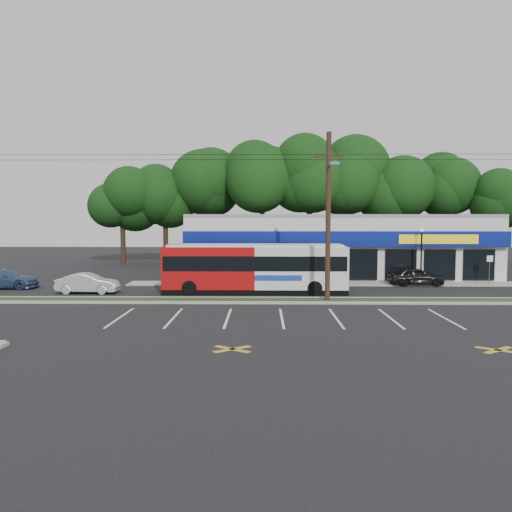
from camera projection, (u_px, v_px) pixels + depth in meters
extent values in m
plane|color=black|center=(278.00, 304.00, 28.80)|extent=(120.00, 120.00, 0.00)
cube|color=#1D3214|center=(277.00, 301.00, 29.79)|extent=(40.00, 1.60, 0.12)
cube|color=#9E9E93|center=(277.00, 303.00, 28.94)|extent=(40.00, 0.25, 0.14)
cube|color=#9E9E93|center=(277.00, 298.00, 30.64)|extent=(40.00, 0.25, 0.14)
cube|color=#9E9E93|center=(340.00, 284.00, 37.70)|extent=(32.00, 2.20, 0.10)
cube|color=silver|center=(334.00, 246.00, 44.49)|extent=(25.00, 12.00, 5.00)
cube|color=navy|center=(346.00, 239.00, 38.19)|extent=(25.00, 0.50, 1.20)
cube|color=black|center=(345.00, 265.00, 38.53)|extent=(24.00, 0.12, 2.40)
cube|color=yellow|center=(439.00, 239.00, 37.82)|extent=(6.00, 0.06, 0.70)
cube|color=gray|center=(334.00, 217.00, 44.29)|extent=(25.00, 12.00, 0.30)
cylinder|color=black|center=(328.00, 218.00, 29.38)|extent=(0.30, 0.30, 10.00)
cube|color=black|center=(329.00, 156.00, 29.12)|extent=(1.80, 0.12, 0.12)
cylinder|color=#59595E|center=(331.00, 164.00, 27.97)|extent=(0.10, 2.40, 0.10)
cube|color=#59595E|center=(335.00, 163.00, 26.68)|extent=(0.50, 0.25, 0.15)
cylinder|color=black|center=(277.00, 154.00, 29.15)|extent=(50.00, 0.02, 0.02)
cylinder|color=black|center=(277.00, 160.00, 29.18)|extent=(50.00, 0.02, 0.02)
cylinder|color=black|center=(421.00, 258.00, 37.27)|extent=(0.12, 0.12, 4.00)
sphere|color=silver|center=(422.00, 230.00, 37.11)|extent=(0.30, 0.30, 0.30)
cylinder|color=#59595E|center=(489.00, 271.00, 37.06)|extent=(0.06, 0.06, 2.20)
cube|color=white|center=(490.00, 259.00, 36.95)|extent=(0.45, 0.04, 0.45)
cylinder|color=black|center=(125.00, 238.00, 54.74)|extent=(0.56, 0.56, 5.72)
sphere|color=black|center=(124.00, 187.00, 54.33)|extent=(6.76, 6.76, 6.76)
cylinder|color=black|center=(171.00, 238.00, 54.67)|extent=(0.56, 0.56, 5.72)
sphere|color=black|center=(170.00, 187.00, 54.26)|extent=(6.76, 6.76, 6.76)
cylinder|color=black|center=(216.00, 238.00, 54.60)|extent=(0.56, 0.56, 5.72)
sphere|color=black|center=(216.00, 187.00, 54.19)|extent=(6.76, 6.76, 6.76)
cylinder|color=black|center=(262.00, 238.00, 54.53)|extent=(0.56, 0.56, 5.72)
sphere|color=black|center=(262.00, 187.00, 54.12)|extent=(6.76, 6.76, 6.76)
cylinder|color=black|center=(307.00, 238.00, 54.46)|extent=(0.56, 0.56, 5.72)
sphere|color=black|center=(308.00, 187.00, 54.05)|extent=(6.76, 6.76, 6.76)
cylinder|color=black|center=(353.00, 238.00, 54.39)|extent=(0.56, 0.56, 5.72)
sphere|color=black|center=(354.00, 187.00, 53.97)|extent=(6.76, 6.76, 6.76)
cylinder|color=black|center=(399.00, 238.00, 54.31)|extent=(0.56, 0.56, 5.72)
sphere|color=black|center=(400.00, 187.00, 53.90)|extent=(6.76, 6.76, 6.76)
cylinder|color=black|center=(445.00, 238.00, 54.24)|extent=(0.56, 0.56, 5.72)
sphere|color=black|center=(447.00, 186.00, 53.83)|extent=(6.76, 6.76, 6.76)
cylinder|color=black|center=(491.00, 238.00, 54.17)|extent=(0.56, 0.56, 5.72)
sphere|color=black|center=(493.00, 186.00, 53.76)|extent=(6.76, 6.76, 6.76)
cube|color=#A60C0E|center=(210.00, 267.00, 33.23)|extent=(6.05, 2.53, 2.77)
cube|color=silver|center=(300.00, 267.00, 33.12)|extent=(6.05, 2.53, 2.77)
cube|color=black|center=(255.00, 290.00, 33.29)|extent=(12.09, 2.50, 0.35)
cube|color=black|center=(255.00, 262.00, 33.15)|extent=(11.84, 2.61, 0.96)
cube|color=black|center=(346.00, 265.00, 33.06)|extent=(0.07, 2.14, 1.41)
cube|color=#193899|center=(278.00, 278.00, 31.92)|extent=(3.02, 0.04, 0.35)
cube|color=silver|center=(255.00, 246.00, 33.07)|extent=(11.48, 2.30, 0.18)
cylinder|color=black|center=(189.00, 288.00, 32.20)|extent=(0.97, 0.28, 0.97)
cylinder|color=black|center=(194.00, 283.00, 34.47)|extent=(0.97, 0.28, 0.97)
cylinder|color=black|center=(315.00, 288.00, 32.07)|extent=(0.97, 0.28, 0.97)
cylinder|color=black|center=(311.00, 284.00, 34.34)|extent=(0.97, 0.28, 0.97)
imported|color=black|center=(416.00, 276.00, 36.93)|extent=(4.03, 1.68, 1.37)
imported|color=#B6B7BF|center=(88.00, 283.00, 33.09)|extent=(4.05, 1.47, 1.33)
imported|color=navy|center=(4.00, 279.00, 35.42)|extent=(4.80, 2.03, 1.38)
imported|color=silver|center=(316.00, 274.00, 37.16)|extent=(0.74, 0.63, 1.73)
imported|color=beige|center=(327.00, 279.00, 35.11)|extent=(0.83, 0.71, 1.48)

